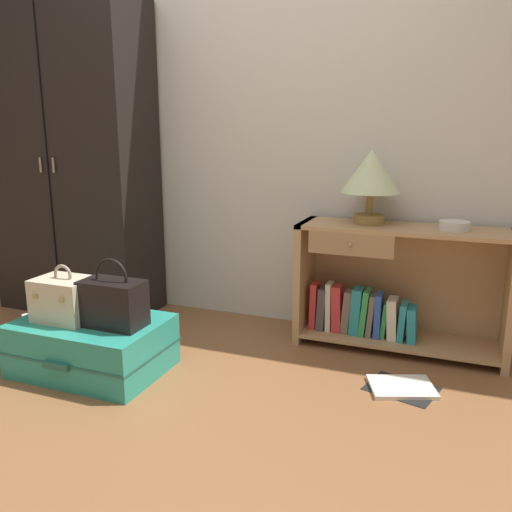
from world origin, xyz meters
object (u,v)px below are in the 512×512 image
handbag (113,302)px  bottle (28,332)px  bookshelf (391,290)px  wardrobe (73,163)px  train_case (65,299)px  suitcase_large (92,345)px  open_book_on_floor (402,387)px  bowl (454,225)px  table_lamp (371,174)px

handbag → bottle: 0.74m
bookshelf → handbag: 1.48m
wardrobe → bottle: (0.18, -0.70, -0.89)m
train_case → handbag: handbag is taller
suitcase_large → open_book_on_floor: size_ratio=2.02×
wardrobe → handbag: (0.86, -0.81, -0.59)m
bowl → wardrobe: bearing=-178.7°
bookshelf → wardrobe: bearing=-178.4°
bowl → bottle: (-2.16, -0.75, -0.62)m
table_lamp → bottle: table_lamp is taller
handbag → bookshelf: bearing=36.1°
wardrobe → train_case: 1.18m
train_case → handbag: (0.27, 0.02, 0.01)m
suitcase_large → bottle: suitcase_large is taller
bowl → suitcase_large: size_ratio=0.21×
handbag → open_book_on_floor: size_ratio=0.93×
bookshelf → train_case: 1.72m
wardrobe → table_lamp: bearing=2.3°
wardrobe → table_lamp: wardrobe is taller
suitcase_large → bookshelf: bearing=32.4°
open_book_on_floor → suitcase_large: bearing=-166.5°
train_case → suitcase_large: bearing=16.1°
open_book_on_floor → handbag: bearing=-164.3°
bowl → open_book_on_floor: size_ratio=0.43×
bowl → suitcase_large: bowl is taller
table_lamp → open_book_on_floor: 1.12m
bottle → bookshelf: bearing=22.1°
bookshelf → open_book_on_floor: size_ratio=3.11×
table_lamp → bottle: 2.08m
suitcase_large → bottle: size_ratio=3.73×
bowl → train_case: size_ratio=0.55×
bowl → bookshelf: bearing=179.0°
train_case → open_book_on_floor: bearing=13.7°
bookshelf → table_lamp: table_lamp is taller
bowl → train_case: bowl is taller
handbag → suitcase_large: bearing=173.6°
table_lamp → train_case: bearing=-145.6°
wardrobe → bookshelf: wardrobe is taller
bowl → handbag: size_ratio=0.46×
bookshelf → bottle: (-1.87, -0.76, -0.24)m
bookshelf → bottle: bearing=-157.9°
bookshelf → table_lamp: bearing=173.3°
bookshelf → handbag: bearing=-143.9°
train_case → bottle: (-0.40, 0.13, -0.28)m
suitcase_large → handbag: 0.29m
suitcase_large → open_book_on_floor: (1.48, 0.35, -0.12)m
bowl → bottle: bearing=-160.8°
bowl → train_case: (-1.76, -0.88, -0.34)m
train_case → handbag: 0.27m
table_lamp → suitcase_large: size_ratio=0.55×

